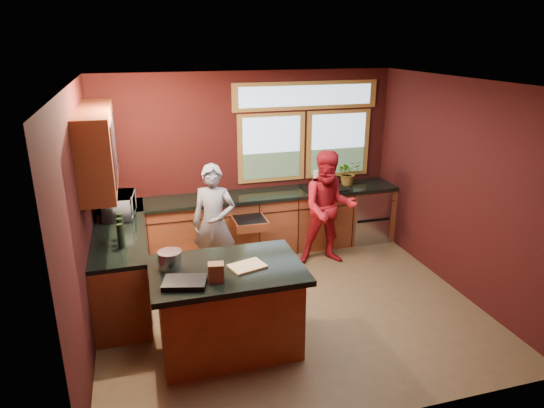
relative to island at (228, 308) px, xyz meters
name	(u,v)px	position (x,y,z in m)	size (l,w,h in m)	color
floor	(289,305)	(0.87, 0.62, -0.48)	(4.50, 4.50, 0.00)	brown
room_shell	(232,162)	(0.27, 0.94, 1.32)	(4.52, 4.02, 2.71)	black
back_counter	(267,222)	(1.07, 2.32, -0.01)	(4.50, 0.64, 0.93)	#5C2F15
left_counter	(122,262)	(-1.08, 1.47, -0.01)	(0.64, 2.30, 0.93)	#5C2F15
island	(228,308)	(0.00, 0.00, 0.00)	(1.55, 1.05, 0.95)	#5C2F15
person_grey	(214,223)	(0.14, 1.62, 0.32)	(0.59, 0.38, 1.61)	slate
person_red	(329,208)	(1.80, 1.66, 0.36)	(0.81, 0.63, 1.67)	maroon
microwave	(119,206)	(-1.05, 1.87, 0.60)	(0.55, 0.37, 0.30)	#999999
potted_plant	(348,173)	(2.42, 2.37, 0.65)	(0.36, 0.31, 0.40)	#999999
paper_towel	(317,180)	(1.87, 2.32, 0.59)	(0.12, 0.12, 0.28)	silver
cutting_board	(247,266)	(0.20, -0.05, 0.48)	(0.35, 0.25, 0.02)	tan
stock_pot	(170,260)	(-0.55, 0.15, 0.56)	(0.24, 0.24, 0.18)	#ADADB2
paper_bag	(216,272)	(-0.15, -0.25, 0.56)	(0.15, 0.12, 0.18)	brown
black_tray	(185,282)	(-0.45, -0.25, 0.49)	(0.40, 0.28, 0.05)	black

